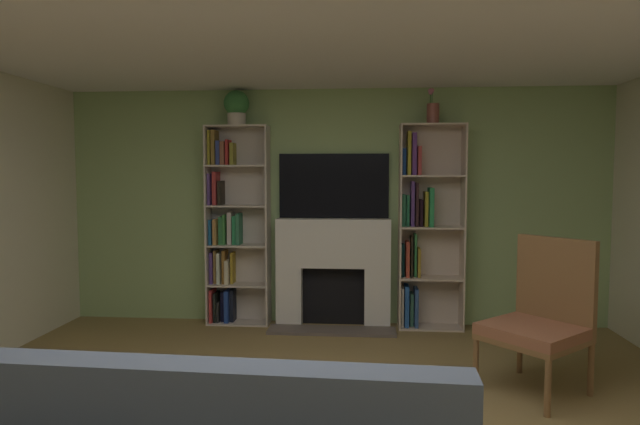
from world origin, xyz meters
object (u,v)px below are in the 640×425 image
Objects in this scene: fireplace at (333,269)px; potted_plant at (236,106)px; armchair at (541,317)px; vase_with_flowers at (433,112)px; bookshelf_right at (423,228)px; tv at (334,186)px; bookshelf_left at (232,229)px.

potted_plant reaches higher than fireplace.
armchair is (1.63, -1.61, -0.06)m from fireplace.
vase_with_flowers is at bearing 111.38° from armchair.
vase_with_flowers is at bearing 0.03° from potted_plant.
bookshelf_right is at bearing 1.39° from potted_plant.
bookshelf_right is 1.20m from vase_with_flowers.
potted_plant is (-1.02, -0.12, 0.83)m from tv.
tv is 0.55× the size of bookshelf_left.
fireplace is 0.88m from tv.
bookshelf_right is at bearing 1.01° from fireplace.
vase_with_flowers reaches higher than armchair.
tv is 1.32m from potted_plant.
vase_with_flowers reaches higher than fireplace.
bookshelf_right reaches higher than tv.
potted_plant is (-1.95, -0.05, 1.27)m from bookshelf_right.
potted_plant is at bearing -33.69° from bookshelf_left.
vase_with_flowers is (2.11, -0.05, 1.22)m from bookshelf_left.
potted_plant and vase_with_flowers have the same top height.
fireplace is 0.61× the size of bookshelf_right.
tv is at bearing 6.74° from potted_plant.
bookshelf_right is 5.81× the size of potted_plant.
bookshelf_left is 1.00× the size of bookshelf_right.
bookshelf_left is at bearing 146.31° from potted_plant.
bookshelf_right reaches higher than fireplace.
tv is 1.27m from vase_with_flowers.
potted_plant reaches higher than tv.
tv is 1.03× the size of armchair.
bookshelf_left is (-1.10, -0.07, -0.47)m from tv.
fireplace is at bearing 178.33° from vase_with_flowers.
tv reaches higher than fireplace.
fireplace is 1.92m from vase_with_flowers.
bookshelf_right is 1.87× the size of armchair.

